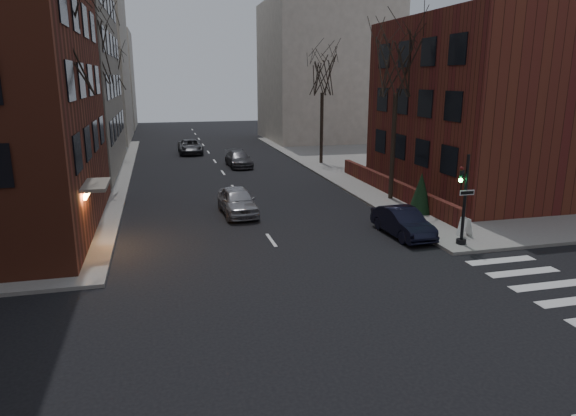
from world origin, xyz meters
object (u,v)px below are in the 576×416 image
at_px(tree_right_a, 397,65).
at_px(parked_sedan, 403,222).
at_px(streetlamp_far, 120,111).
at_px(tree_left_b, 89,52).
at_px(car_lane_gray, 239,159).
at_px(car_lane_silver, 237,201).
at_px(streetlamp_near, 99,132).
at_px(tree_left_a, 55,49).
at_px(tree_left_c, 109,70).
at_px(car_lane_far, 190,147).
at_px(traffic_signal, 463,205).
at_px(sandwich_board, 465,227).
at_px(tree_right_b, 322,74).
at_px(evergreen_shrub, 421,193).

relative_size(tree_right_a, parked_sedan, 2.38).
height_order(streetlamp_far, parked_sedan, streetlamp_far).
height_order(tree_left_b, car_lane_gray, tree_left_b).
bearing_deg(car_lane_silver, streetlamp_near, 143.74).
bearing_deg(tree_left_a, tree_left_c, 90.00).
bearing_deg(tree_left_c, car_lane_far, 11.58).
bearing_deg(traffic_signal, streetlamp_near, 141.13).
relative_size(tree_left_a, car_lane_silver, 2.34).
height_order(tree_left_c, parked_sedan, tree_left_c).
distance_m(parked_sedan, sandwich_board, 2.85).
xyz_separation_m(tree_left_b, tree_right_a, (17.60, -8.00, -0.88)).
relative_size(traffic_signal, tree_right_b, 0.44).
relative_size(tree_left_c, car_lane_gray, 2.18).
height_order(tree_left_b, evergreen_shrub, tree_left_b).
bearing_deg(car_lane_far, car_lane_gray, -68.73).
distance_m(car_lane_silver, sandwich_board, 11.93).
relative_size(tree_right_b, evergreen_shrub, 4.17).
relative_size(tree_right_b, car_lane_far, 1.84).
xyz_separation_m(streetlamp_near, car_lane_gray, (9.86, 10.54, -3.59)).
height_order(tree_right_a, sandwich_board, tree_right_a).
bearing_deg(evergreen_shrub, tree_right_b, 90.20).
xyz_separation_m(traffic_signal, sandwich_board, (0.87, 0.99, -1.33)).
distance_m(parked_sedan, car_lane_far, 31.33).
bearing_deg(evergreen_shrub, car_lane_far, 111.55).
height_order(tree_right_b, car_lane_gray, tree_right_b).
xyz_separation_m(streetlamp_near, car_lane_silver, (7.40, -4.94, -3.49)).
relative_size(tree_right_b, sandwich_board, 10.62).
relative_size(car_lane_silver, evergreen_shrub, 1.99).
distance_m(tree_left_c, sandwich_board, 35.58).
relative_size(tree_left_c, sandwich_board, 11.24).
distance_m(tree_right_a, streetlamp_near, 17.87).
bearing_deg(traffic_signal, sandwich_board, 48.86).
bearing_deg(tree_left_c, streetlamp_near, -88.09).
xyz_separation_m(streetlamp_far, car_lane_far, (6.39, -0.57, -3.55)).
relative_size(tree_right_b, car_lane_silver, 2.09).
distance_m(tree_left_a, streetlamp_far, 28.32).
bearing_deg(tree_right_b, tree_left_b, -161.18).
xyz_separation_m(streetlamp_near, parked_sedan, (14.40, -10.86, -3.56)).
bearing_deg(tree_left_c, tree_right_b, -24.44).
xyz_separation_m(tree_left_c, car_lane_far, (6.99, 1.43, -7.34)).
distance_m(parked_sedan, car_lane_silver, 9.17).
relative_size(tree_left_c, streetlamp_near, 1.55).
bearing_deg(traffic_signal, tree_right_b, 87.85).
relative_size(tree_left_c, car_lane_far, 1.95).
bearing_deg(car_lane_far, tree_left_b, -114.42).
relative_size(car_lane_silver, car_lane_far, 0.88).
height_order(tree_left_a, car_lane_far, tree_left_a).
xyz_separation_m(tree_right_b, parked_sedan, (-2.60, -20.86, -6.91)).
relative_size(tree_left_a, sandwich_board, 11.87).
height_order(tree_right_b, evergreen_shrub, tree_right_b).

